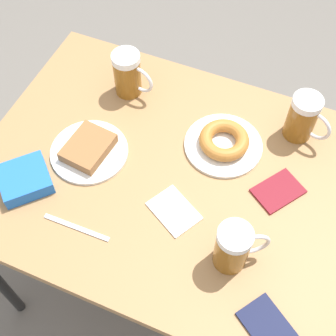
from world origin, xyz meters
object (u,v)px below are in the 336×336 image
(beer_mug_center, at_px, (128,74))
(beer_mug_right, at_px, (234,247))
(plate_with_donut, at_px, (224,142))
(fork, at_px, (77,227))
(blue_pouch, at_px, (25,179))
(beer_mug_left, at_px, (303,118))
(napkin_folded, at_px, (174,211))
(passport_far_edge, at_px, (278,191))
(plate_with_cake, at_px, (89,150))
(passport_near_edge, at_px, (268,327))

(beer_mug_center, distance_m, beer_mug_right, 0.61)
(plate_with_donut, bearing_deg, beer_mug_center, -104.64)
(fork, xyz_separation_m, blue_pouch, (-0.06, -0.19, 0.02))
(beer_mug_left, relative_size, blue_pouch, 0.82)
(plate_with_donut, relative_size, fork, 1.20)
(plate_with_donut, xyz_separation_m, beer_mug_right, (0.31, 0.13, 0.05))
(napkin_folded, xyz_separation_m, passport_far_edge, (-0.16, 0.23, 0.00))
(plate_with_donut, bearing_deg, passport_far_edge, 65.32)
(blue_pouch, bearing_deg, passport_far_edge, 110.69)
(beer_mug_right, bearing_deg, fork, -79.49)
(napkin_folded, bearing_deg, blue_pouch, -79.23)
(plate_with_cake, relative_size, beer_mug_center, 1.51)
(beer_mug_center, relative_size, fork, 0.79)
(plate_with_cake, relative_size, beer_mug_right, 1.51)
(plate_with_cake, distance_m, fork, 0.23)
(plate_with_cake, height_order, fork, plate_with_cake)
(plate_with_donut, xyz_separation_m, blue_pouch, (0.32, -0.44, 0.00))
(beer_mug_center, xyz_separation_m, passport_near_edge, (0.52, 0.59, -0.07))
(plate_with_cake, height_order, plate_with_donut, plate_with_donut)
(passport_far_edge, bearing_deg, plate_with_donut, -114.68)
(beer_mug_right, bearing_deg, passport_far_edge, 166.46)
(napkin_folded, bearing_deg, beer_mug_right, 69.01)
(napkin_folded, xyz_separation_m, blue_pouch, (0.08, -0.40, 0.02))
(beer_mug_right, height_order, fork, beer_mug_right)
(napkin_folded, relative_size, blue_pouch, 0.88)
(beer_mug_right, height_order, passport_near_edge, beer_mug_right)
(plate_with_cake, height_order, blue_pouch, same)
(fork, bearing_deg, passport_near_edge, 84.56)
(fork, bearing_deg, plate_with_cake, -159.93)
(napkin_folded, height_order, passport_far_edge, passport_far_edge)
(beer_mug_center, bearing_deg, beer_mug_left, 94.21)
(beer_mug_left, xyz_separation_m, blue_pouch, (0.45, -0.63, -0.05))
(fork, height_order, blue_pouch, blue_pouch)
(fork, distance_m, passport_far_edge, 0.53)
(beer_mug_left, bearing_deg, blue_pouch, -54.59)
(beer_mug_center, bearing_deg, passport_near_edge, 48.53)
(plate_with_donut, height_order, beer_mug_center, beer_mug_center)
(napkin_folded, bearing_deg, passport_far_edge, 124.97)
(beer_mug_right, xyz_separation_m, napkin_folded, (-0.07, -0.18, -0.07))
(plate_with_donut, relative_size, napkin_folded, 1.42)
(passport_near_edge, bearing_deg, beer_mug_left, -172.42)
(fork, distance_m, passport_near_edge, 0.52)
(plate_with_donut, bearing_deg, beer_mug_right, 22.16)
(passport_far_edge, bearing_deg, blue_pouch, -69.31)
(napkin_folded, bearing_deg, beer_mug_left, 148.11)
(fork, xyz_separation_m, passport_near_edge, (0.05, 0.51, 0.00))
(fork, relative_size, passport_far_edge, 1.19)
(napkin_folded, bearing_deg, plate_with_cake, -105.31)
(beer_mug_center, height_order, blue_pouch, beer_mug_center)
(beer_mug_left, xyz_separation_m, napkin_folded, (0.37, -0.23, -0.07))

